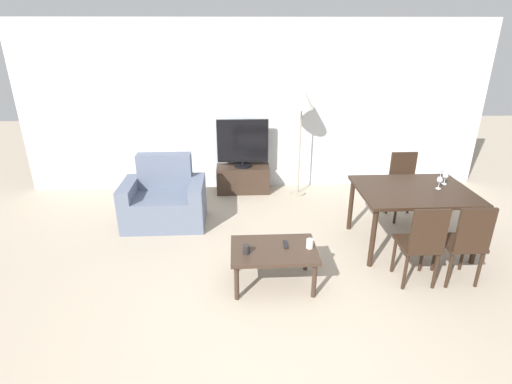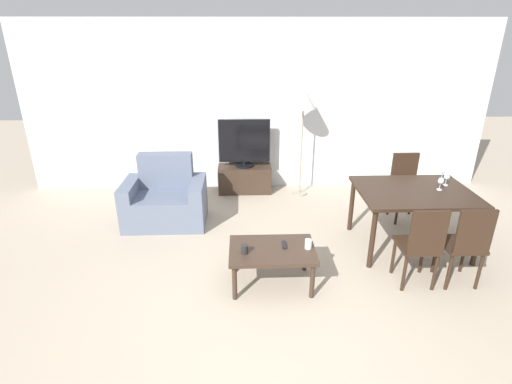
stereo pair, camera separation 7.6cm
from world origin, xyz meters
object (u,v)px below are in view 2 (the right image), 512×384
at_px(tv_stand, 245,179).
at_px(cup_white_near, 308,244).
at_px(coffee_table, 272,253).
at_px(dining_table, 414,196).
at_px(wine_glass_center, 441,182).
at_px(cup_colored_far, 245,249).
at_px(armchair, 165,200).
at_px(wine_glass_right, 447,178).
at_px(dining_chair_near_right, 466,242).
at_px(remote_primary, 284,245).
at_px(tv, 244,143).
at_px(floor_lamp, 304,102).
at_px(dining_chair_far, 405,183).
at_px(dining_chair_near, 421,243).
at_px(wine_glass_left, 443,172).

xyz_separation_m(tv_stand, cup_white_near, (0.65, -2.61, 0.26)).
bearing_deg(cup_white_near, coffee_table, 179.48).
height_order(dining_table, wine_glass_center, wine_glass_center).
xyz_separation_m(cup_white_near, wine_glass_center, (1.68, 0.75, 0.38)).
xyz_separation_m(cup_colored_far, wine_glass_center, (2.35, 0.82, 0.38)).
relative_size(armchair, wine_glass_right, 7.60).
distance_m(dining_chair_near_right, wine_glass_center, 0.90).
height_order(remote_primary, cup_white_near, cup_white_near).
bearing_deg(tv, cup_white_near, -76.09).
xyz_separation_m(dining_table, floor_lamp, (-1.13, 1.72, 0.83)).
bearing_deg(floor_lamp, dining_chair_far, -33.19).
height_order(armchair, wine_glass_right, armchair).
bearing_deg(wine_glass_right, tv, 145.11).
distance_m(tv_stand, dining_chair_near_right, 3.54).
distance_m(coffee_table, wine_glass_right, 2.42).
bearing_deg(dining_chair_near, dining_chair_near_right, 0.00).
xyz_separation_m(tv_stand, cup_colored_far, (-0.02, -2.69, 0.26)).
bearing_deg(cup_white_near, remote_primary, 165.62).
bearing_deg(wine_glass_left, dining_chair_near, -121.46).
relative_size(remote_primary, cup_colored_far, 1.60).
height_order(dining_chair_near, dining_chair_near_right, same).
distance_m(armchair, tv_stand, 1.55).
bearing_deg(wine_glass_left, tv, 149.14).
bearing_deg(dining_chair_near_right, tv, 130.14).
xyz_separation_m(tv_stand, dining_chair_far, (2.27, -1.04, 0.30)).
height_order(coffee_table, wine_glass_center, wine_glass_center).
bearing_deg(dining_chair_near, coffee_table, 176.78).
height_order(armchair, remote_primary, armchair).
relative_size(tv, dining_table, 0.61).
xyz_separation_m(wine_glass_center, wine_glass_right, (0.14, 0.14, 0.00)).
bearing_deg(armchair, cup_white_near, -41.06).
distance_m(tv, wine_glass_left, 2.94).
distance_m(tv, wine_glass_right, 3.01).
bearing_deg(wine_glass_center, coffee_table, -160.16).
relative_size(tv, dining_chair_near_right, 0.88).
relative_size(wine_glass_center, wine_glass_right, 1.00).
bearing_deg(tv, remote_primary, -81.04).
xyz_separation_m(coffee_table, dining_table, (1.77, 0.74, 0.30)).
distance_m(dining_table, remote_primary, 1.79).
relative_size(dining_table, dining_chair_near, 1.43).
bearing_deg(dining_chair_near_right, wine_glass_center, 85.88).
xyz_separation_m(dining_chair_near, cup_white_near, (-1.15, 0.08, -0.04)).
relative_size(wine_glass_left, wine_glass_center, 1.00).
bearing_deg(armchair, remote_primary, -44.14).
relative_size(coffee_table, remote_primary, 5.99).
distance_m(armchair, coffee_table, 2.07).
bearing_deg(cup_white_near, tv_stand, 103.90).
distance_m(coffee_table, wine_glass_center, 2.24).
relative_size(dining_chair_far, floor_lamp, 0.54).
distance_m(remote_primary, wine_glass_left, 2.40).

